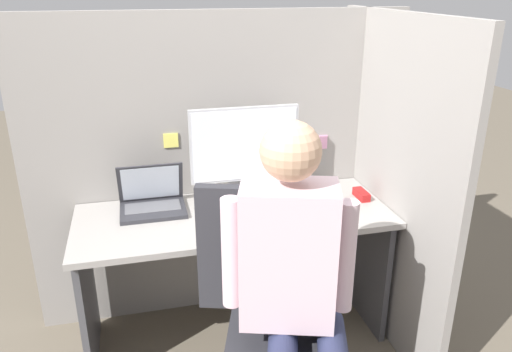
{
  "coord_description": "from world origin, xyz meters",
  "views": [
    {
      "loc": [
        -0.43,
        -1.87,
        1.79
      ],
      "look_at": [
        0.07,
        0.15,
        0.97
      ],
      "focal_mm": 35.0,
      "sensor_mm": 36.0,
      "label": 1
    }
  ],
  "objects_px": {
    "person": "(298,281)",
    "carrot_toy": "(242,225)",
    "monitor": "(245,148)",
    "stapler": "(361,194)",
    "office_chair": "(271,316)",
    "coffee_mug": "(306,187)",
    "paper_box": "(245,194)",
    "laptop": "(152,202)"
  },
  "relations": [
    {
      "from": "carrot_toy",
      "to": "person",
      "type": "bearing_deg",
      "value": -83.07
    },
    {
      "from": "monitor",
      "to": "laptop",
      "type": "height_order",
      "value": "monitor"
    },
    {
      "from": "monitor",
      "to": "office_chair",
      "type": "distance_m",
      "value": 0.88
    },
    {
      "from": "office_chair",
      "to": "person",
      "type": "distance_m",
      "value": 0.3
    },
    {
      "from": "monitor",
      "to": "carrot_toy",
      "type": "height_order",
      "value": "monitor"
    },
    {
      "from": "monitor",
      "to": "carrot_toy",
      "type": "bearing_deg",
      "value": -105.08
    },
    {
      "from": "stapler",
      "to": "person",
      "type": "distance_m",
      "value": 0.99
    },
    {
      "from": "monitor",
      "to": "coffee_mug",
      "type": "xyz_separation_m",
      "value": [
        0.33,
        -0.01,
        -0.24
      ]
    },
    {
      "from": "office_chair",
      "to": "coffee_mug",
      "type": "xyz_separation_m",
      "value": [
        0.39,
        0.73,
        0.22
      ]
    },
    {
      "from": "monitor",
      "to": "carrot_toy",
      "type": "distance_m",
      "value": 0.42
    },
    {
      "from": "laptop",
      "to": "coffee_mug",
      "type": "relative_size",
      "value": 3.43
    },
    {
      "from": "office_chair",
      "to": "person",
      "type": "bearing_deg",
      "value": -72.36
    },
    {
      "from": "monitor",
      "to": "laptop",
      "type": "xyz_separation_m",
      "value": [
        -0.48,
        -0.01,
        -0.24
      ]
    },
    {
      "from": "stapler",
      "to": "carrot_toy",
      "type": "bearing_deg",
      "value": -164.55
    },
    {
      "from": "office_chair",
      "to": "person",
      "type": "relative_size",
      "value": 0.76
    },
    {
      "from": "paper_box",
      "to": "carrot_toy",
      "type": "bearing_deg",
      "value": -105.21
    },
    {
      "from": "paper_box",
      "to": "monitor",
      "type": "xyz_separation_m",
      "value": [
        0.0,
        0.0,
        0.25
      ]
    },
    {
      "from": "laptop",
      "to": "person",
      "type": "height_order",
      "value": "person"
    },
    {
      "from": "office_chair",
      "to": "paper_box",
      "type": "bearing_deg",
      "value": 85.06
    },
    {
      "from": "stapler",
      "to": "coffee_mug",
      "type": "xyz_separation_m",
      "value": [
        -0.27,
        0.11,
        0.02
      ]
    },
    {
      "from": "paper_box",
      "to": "coffee_mug",
      "type": "bearing_deg",
      "value": -1.47
    },
    {
      "from": "paper_box",
      "to": "stapler",
      "type": "xyz_separation_m",
      "value": [
        0.6,
        -0.12,
        -0.01
      ]
    },
    {
      "from": "monitor",
      "to": "stapler",
      "type": "bearing_deg",
      "value": -11.83
    },
    {
      "from": "paper_box",
      "to": "stapler",
      "type": "relative_size",
      "value": 2.68
    },
    {
      "from": "carrot_toy",
      "to": "office_chair",
      "type": "relative_size",
      "value": 0.13
    },
    {
      "from": "monitor",
      "to": "office_chair",
      "type": "xyz_separation_m",
      "value": [
        -0.06,
        -0.74,
        -0.46
      ]
    },
    {
      "from": "office_chair",
      "to": "coffee_mug",
      "type": "distance_m",
      "value": 0.86
    },
    {
      "from": "person",
      "to": "coffee_mug",
      "type": "bearing_deg",
      "value": 68.86
    },
    {
      "from": "paper_box",
      "to": "monitor",
      "type": "bearing_deg",
      "value": 90.0
    },
    {
      "from": "monitor",
      "to": "stapler",
      "type": "distance_m",
      "value": 0.67
    },
    {
      "from": "office_chair",
      "to": "coffee_mug",
      "type": "bearing_deg",
      "value": 61.66
    },
    {
      "from": "laptop",
      "to": "coffee_mug",
      "type": "xyz_separation_m",
      "value": [
        0.81,
        0.0,
        -0.0
      ]
    },
    {
      "from": "paper_box",
      "to": "office_chair",
      "type": "height_order",
      "value": "office_chair"
    },
    {
      "from": "laptop",
      "to": "carrot_toy",
      "type": "relative_size",
      "value": 2.33
    },
    {
      "from": "laptop",
      "to": "stapler",
      "type": "bearing_deg",
      "value": -5.99
    },
    {
      "from": "laptop",
      "to": "stapler",
      "type": "distance_m",
      "value": 1.08
    },
    {
      "from": "coffee_mug",
      "to": "person",
      "type": "bearing_deg",
      "value": -111.14
    },
    {
      "from": "person",
      "to": "stapler",
      "type": "bearing_deg",
      "value": 51.66
    },
    {
      "from": "carrot_toy",
      "to": "person",
      "type": "distance_m",
      "value": 0.59
    },
    {
      "from": "person",
      "to": "carrot_toy",
      "type": "bearing_deg",
      "value": 96.93
    },
    {
      "from": "stapler",
      "to": "paper_box",
      "type": "bearing_deg",
      "value": 168.43
    },
    {
      "from": "carrot_toy",
      "to": "monitor",
      "type": "bearing_deg",
      "value": 74.92
    }
  ]
}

